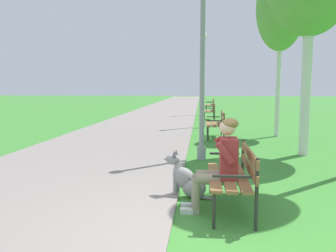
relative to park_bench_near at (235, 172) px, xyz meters
name	(u,v)px	position (x,y,z in m)	size (l,w,h in m)	color
ground_plane	(204,235)	(-0.41, -0.88, -0.51)	(120.00, 120.00, 0.00)	#3D8433
paved_path	(170,107)	(-2.93, 23.12, -0.49)	(4.28, 60.00, 0.04)	gray
park_bench_near	(235,172)	(0.00, 0.00, 0.00)	(0.55, 1.50, 0.85)	olive
park_bench_mid	(217,122)	(0.05, 6.68, 0.00)	(0.55, 1.50, 0.85)	olive
park_bench_far	(210,110)	(-0.01, 12.89, 0.00)	(0.55, 1.50, 0.85)	olive
park_bench_furthest	(211,104)	(0.15, 18.95, 0.00)	(0.55, 1.50, 0.85)	olive
person_seated_on_near_bench	(220,162)	(-0.21, -0.12, 0.17)	(0.74, 0.49, 1.25)	gray
dog_grey	(187,180)	(-0.65, 0.46, -0.25)	(0.82, 0.40, 0.71)	gray
lamp_post_near	(202,66)	(-0.45, 3.22, 1.60)	(0.24, 0.24, 4.08)	gray
lamp_post_mid	(203,79)	(-0.39, 9.53, 1.45)	(0.24, 0.24, 3.79)	gray
lamp_post_far	(202,80)	(-0.42, 15.73, 1.52)	(0.24, 0.24, 3.93)	gray
birch_tree_fourth	(281,8)	(2.05, 7.26, 3.65)	(1.56, 1.59, 5.58)	silver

